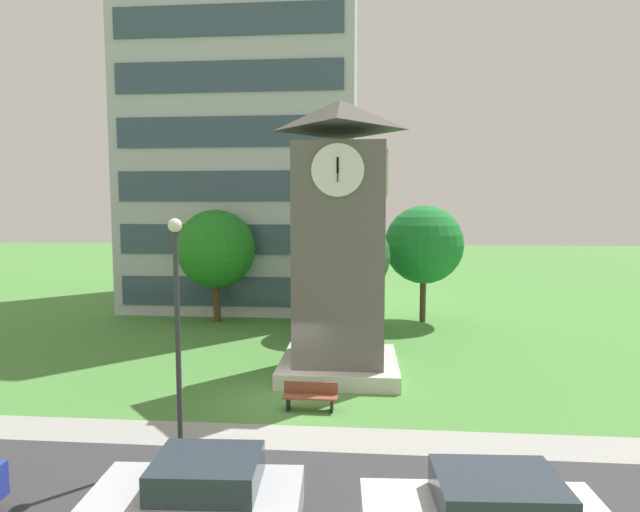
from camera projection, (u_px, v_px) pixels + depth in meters
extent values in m
plane|color=#4C893D|center=(285.00, 401.00, 17.32)|extent=(160.00, 160.00, 0.00)
cube|color=#9E9E99|center=(271.00, 437.00, 14.60)|extent=(120.00, 1.60, 0.01)
cube|color=#B7BCC6|center=(252.00, 101.00, 36.39)|extent=(14.91, 13.55, 28.80)
cube|color=#384C60|center=(231.00, 292.00, 30.77)|extent=(13.72, 0.10, 1.80)
cube|color=#384C60|center=(230.00, 239.00, 30.48)|extent=(13.72, 0.10, 1.80)
cube|color=#384C60|center=(229.00, 186.00, 30.19)|extent=(13.72, 0.10, 1.80)
cube|color=#384C60|center=(228.00, 132.00, 29.90)|extent=(13.72, 0.10, 1.80)
cube|color=#384C60|center=(227.00, 76.00, 29.61)|extent=(13.72, 0.10, 1.80)
cube|color=#384C60|center=(226.00, 20.00, 29.32)|extent=(13.72, 0.10, 1.80)
cube|color=#605B56|center=(340.00, 261.00, 19.97)|extent=(3.43, 3.43, 9.05)
cube|color=beige|center=(339.00, 365.00, 20.35)|extent=(4.63, 4.63, 0.60)
pyramid|color=#4D4945|center=(340.00, 115.00, 19.46)|extent=(3.77, 3.77, 1.16)
cylinder|color=white|center=(338.00, 170.00, 17.90)|extent=(1.89, 0.12, 1.89)
cylinder|color=white|center=(386.00, 173.00, 19.52)|extent=(0.12, 1.89, 1.89)
cube|color=black|center=(338.00, 165.00, 17.82)|extent=(0.08, 0.04, 0.57)
cube|color=black|center=(338.00, 170.00, 17.82)|extent=(0.04, 0.06, 0.85)
cube|color=brown|center=(310.00, 397.00, 16.51)|extent=(1.81, 0.51, 0.06)
cube|color=brown|center=(311.00, 388.00, 16.71)|extent=(1.80, 0.08, 0.40)
cube|color=black|center=(288.00, 403.00, 16.60)|extent=(0.09, 0.43, 0.45)
cube|color=black|center=(332.00, 404.00, 16.46)|extent=(0.09, 0.43, 0.45)
cylinder|color=#333338|center=(178.00, 347.00, 13.16)|extent=(0.14, 0.14, 5.98)
sphere|color=#F2EFCC|center=(175.00, 225.00, 12.88)|extent=(0.36, 0.36, 0.36)
cylinder|color=#513823|center=(217.00, 299.00, 29.66)|extent=(0.41, 0.41, 2.71)
sphere|color=#227F22|center=(216.00, 249.00, 29.39)|extent=(4.56, 4.56, 4.56)
cylinder|color=#513823|center=(347.00, 309.00, 27.10)|extent=(0.33, 0.33, 2.50)
sphere|color=#2E5A32|center=(347.00, 257.00, 26.84)|extent=(4.54, 4.54, 4.54)
cylinder|color=#513823|center=(423.00, 297.00, 29.59)|extent=(0.35, 0.35, 2.97)
sphere|color=#1D7932|center=(424.00, 244.00, 29.31)|extent=(4.56, 4.56, 4.56)
cube|color=silver|center=(198.00, 505.00, 10.01)|extent=(4.20, 2.03, 0.76)
cube|color=#2D3842|center=(207.00, 472.00, 9.94)|extent=(2.13, 1.71, 0.60)
cylinder|color=black|center=(151.00, 496.00, 10.98)|extent=(0.67, 0.25, 0.66)
cylinder|color=black|center=(268.00, 498.00, 10.89)|extent=(0.67, 0.25, 0.66)
cube|color=#2D3842|center=(498.00, 492.00, 9.24)|extent=(2.33, 1.76, 0.60)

